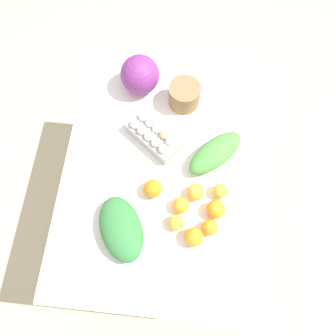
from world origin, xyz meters
name	(u,v)px	position (x,y,z in m)	size (l,w,h in m)	color
ground_plane	(168,207)	(0.00, 0.00, 0.00)	(8.00, 8.00, 0.00)	#C6B289
dining_table	(168,177)	(0.00, 0.00, 0.63)	(1.21, 0.93, 0.73)	silver
cabbage_purple	(140,75)	(-0.42, -0.17, 0.82)	(0.18, 0.18, 0.18)	#7A2D75
egg_carton	(153,135)	(-0.14, -0.08, 0.77)	(0.25, 0.27, 0.09)	#A8A8A3
paper_bag	(184,95)	(-0.35, 0.04, 0.79)	(0.15, 0.15, 0.12)	olive
greens_bunch_dandelion	(121,229)	(0.29, -0.16, 0.78)	(0.28, 0.17, 0.10)	#337538
greens_bunch_beet_tops	(215,153)	(-0.08, 0.20, 0.78)	(0.28, 0.12, 0.09)	#4C933D
orange_0	(220,191)	(0.09, 0.23, 0.76)	(0.06, 0.06, 0.06)	#F9A833
orange_1	(181,205)	(0.16, 0.07, 0.76)	(0.07, 0.07, 0.07)	orange
orange_2	(216,209)	(0.17, 0.22, 0.77)	(0.08, 0.08, 0.08)	orange
orange_3	(196,192)	(0.10, 0.13, 0.76)	(0.07, 0.07, 0.07)	#F9A833
orange_4	(153,189)	(0.11, -0.05, 0.77)	(0.08, 0.08, 0.08)	orange
orange_5	(210,227)	(0.24, 0.20, 0.76)	(0.07, 0.07, 0.07)	orange
orange_6	(194,237)	(0.29, 0.13, 0.77)	(0.08, 0.08, 0.08)	orange
orange_7	(176,223)	(0.24, 0.06, 0.76)	(0.07, 0.07, 0.07)	#F9A833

